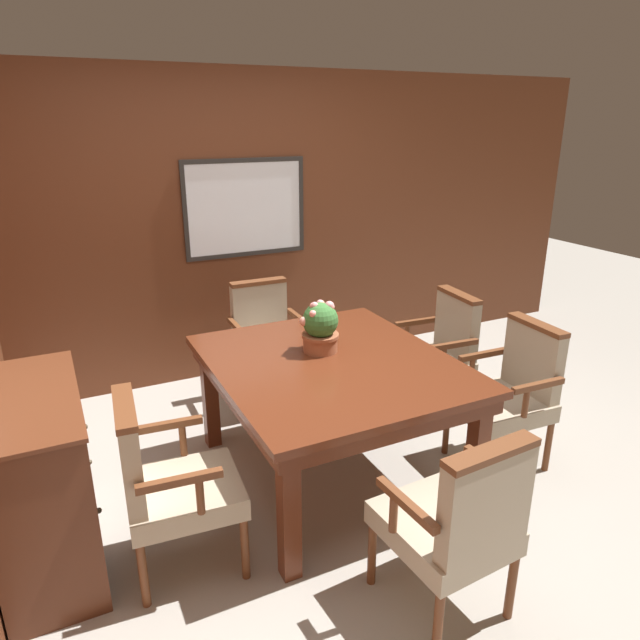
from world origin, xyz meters
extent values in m
plane|color=#A39E93|center=(0.00, 0.00, 0.00)|extent=(14.00, 14.00, 0.00)
cube|color=#5B2D19|center=(0.00, 1.93, 1.23)|extent=(7.20, 0.06, 2.45)
cube|color=white|center=(0.15, 1.89, 1.39)|extent=(0.94, 0.01, 0.71)
cube|color=#282623|center=(0.15, 1.88, 1.76)|extent=(1.01, 0.02, 0.04)
cube|color=#282623|center=(0.15, 1.88, 1.02)|extent=(1.01, 0.02, 0.04)
cube|color=#282623|center=(-0.33, 1.88, 1.39)|extent=(0.04, 0.02, 0.71)
cube|color=#282623|center=(0.64, 1.88, 1.39)|extent=(0.03, 0.02, 0.71)
cube|color=#562614|center=(-0.51, -0.49, 0.36)|extent=(0.09, 0.09, 0.71)
cube|color=#562614|center=(0.60, -0.49, 0.36)|extent=(0.09, 0.09, 0.71)
cube|color=#562614|center=(-0.51, 0.81, 0.36)|extent=(0.09, 0.09, 0.71)
cube|color=#562614|center=(0.60, 0.81, 0.36)|extent=(0.09, 0.09, 0.71)
cube|color=#562614|center=(0.04, 0.16, 0.67)|extent=(1.26, 1.45, 0.09)
cube|color=#562614|center=(0.04, 0.16, 0.74)|extent=(1.32, 1.51, 0.04)
cylinder|color=brown|center=(-0.71, -0.41, 0.17)|extent=(0.04, 0.04, 0.34)
cylinder|color=brown|center=(-0.67, 0.00, 0.17)|extent=(0.04, 0.04, 0.34)
cylinder|color=brown|center=(-1.16, -0.37, 0.17)|extent=(0.04, 0.04, 0.34)
cylinder|color=brown|center=(-1.13, 0.04, 0.17)|extent=(0.04, 0.04, 0.34)
cube|color=tan|center=(-0.92, -0.19, 0.40)|extent=(0.56, 0.51, 0.11)
cube|color=tan|center=(-1.14, -0.17, 0.67)|extent=(0.12, 0.44, 0.43)
cube|color=brown|center=(-1.14, -0.17, 0.90)|extent=(0.13, 0.44, 0.03)
cylinder|color=brown|center=(-0.90, -0.44, 0.54)|extent=(0.04, 0.04, 0.19)
cube|color=brown|center=(-0.98, -0.43, 0.64)|extent=(0.37, 0.07, 0.04)
cylinder|color=brown|center=(-0.86, 0.05, 0.54)|extent=(0.04, 0.04, 0.19)
cube|color=brown|center=(-0.93, 0.06, 0.64)|extent=(0.37, 0.07, 0.04)
cylinder|color=brown|center=(0.82, 0.03, 0.17)|extent=(0.04, 0.04, 0.34)
cylinder|color=brown|center=(0.80, -0.38, 0.17)|extent=(0.04, 0.04, 0.34)
cylinder|color=brown|center=(1.28, 0.01, 0.17)|extent=(0.04, 0.04, 0.34)
cylinder|color=brown|center=(1.26, -0.40, 0.17)|extent=(0.04, 0.04, 0.34)
cube|color=tan|center=(1.04, -0.18, 0.40)|extent=(0.54, 0.50, 0.11)
cube|color=tan|center=(1.26, -0.19, 0.67)|extent=(0.10, 0.44, 0.43)
cube|color=brown|center=(1.26, -0.19, 0.90)|extent=(0.11, 0.44, 0.03)
cylinder|color=brown|center=(1.01, 0.06, 0.54)|extent=(0.04, 0.04, 0.19)
cube|color=brown|center=(1.09, 0.06, 0.64)|extent=(0.37, 0.05, 0.04)
cylinder|color=brown|center=(0.99, -0.42, 0.54)|extent=(0.04, 0.04, 0.19)
cube|color=brown|center=(1.07, -0.43, 0.64)|extent=(0.37, 0.05, 0.04)
cylinder|color=brown|center=(-0.14, 1.00, 0.17)|extent=(0.04, 0.04, 0.34)
cylinder|color=brown|center=(0.28, 0.99, 0.17)|extent=(0.04, 0.04, 0.34)
cylinder|color=brown|center=(-0.13, 1.46, 0.17)|extent=(0.04, 0.04, 0.34)
cylinder|color=brown|center=(0.28, 1.45, 0.17)|extent=(0.04, 0.04, 0.34)
cube|color=tan|center=(0.07, 1.23, 0.40)|extent=(0.48, 0.53, 0.11)
cube|color=tan|center=(0.08, 1.45, 0.67)|extent=(0.43, 0.09, 0.43)
cube|color=brown|center=(0.08, 1.45, 0.90)|extent=(0.43, 0.10, 0.03)
cylinder|color=brown|center=(-0.17, 1.19, 0.54)|extent=(0.04, 0.04, 0.19)
cube|color=brown|center=(-0.17, 1.27, 0.64)|extent=(0.04, 0.36, 0.04)
cylinder|color=brown|center=(0.32, 1.18, 0.54)|extent=(0.04, 0.04, 0.19)
cube|color=brown|center=(0.32, 1.26, 0.64)|extent=(0.04, 0.36, 0.04)
cylinder|color=brown|center=(0.80, 0.75, 0.17)|extent=(0.04, 0.04, 0.34)
cylinder|color=brown|center=(0.77, 0.34, 0.17)|extent=(0.04, 0.04, 0.34)
cylinder|color=brown|center=(1.26, 0.71, 0.17)|extent=(0.04, 0.04, 0.34)
cylinder|color=brown|center=(1.23, 0.30, 0.17)|extent=(0.04, 0.04, 0.34)
cube|color=tan|center=(1.02, 0.52, 0.40)|extent=(0.55, 0.51, 0.11)
cube|color=tan|center=(1.24, 0.51, 0.67)|extent=(0.11, 0.44, 0.43)
cube|color=brown|center=(1.24, 0.51, 0.90)|extent=(0.12, 0.44, 0.03)
cylinder|color=brown|center=(1.00, 0.77, 0.54)|extent=(0.04, 0.04, 0.19)
cube|color=brown|center=(1.08, 0.76, 0.64)|extent=(0.37, 0.06, 0.04)
cylinder|color=brown|center=(0.96, 0.28, 0.54)|extent=(0.04, 0.04, 0.19)
cube|color=brown|center=(1.04, 0.28, 0.64)|extent=(0.37, 0.06, 0.04)
cylinder|color=brown|center=(0.22, -0.68, 0.17)|extent=(0.04, 0.04, 0.34)
cylinder|color=brown|center=(-0.19, -0.71, 0.17)|extent=(0.04, 0.04, 0.34)
cylinder|color=brown|center=(0.25, -1.14, 0.17)|extent=(0.04, 0.04, 0.34)
cylinder|color=brown|center=(-0.16, -1.17, 0.17)|extent=(0.04, 0.04, 0.34)
cube|color=tan|center=(0.03, -0.92, 0.40)|extent=(0.50, 0.55, 0.11)
cube|color=tan|center=(0.05, -1.14, 0.67)|extent=(0.44, 0.11, 0.43)
cube|color=brown|center=(0.05, -1.14, 0.90)|extent=(0.44, 0.11, 0.03)
cylinder|color=brown|center=(0.27, -0.87, 0.54)|extent=(0.04, 0.04, 0.19)
cube|color=brown|center=(0.28, -0.95, 0.64)|extent=(0.06, 0.37, 0.04)
cylinder|color=brown|center=(-0.21, -0.90, 0.54)|extent=(0.04, 0.04, 0.19)
cube|color=brown|center=(-0.21, -0.98, 0.64)|extent=(0.06, 0.37, 0.04)
cylinder|color=#9E5638|center=(0.05, 0.32, 0.81)|extent=(0.20, 0.20, 0.11)
cylinder|color=#9E5638|center=(0.05, 0.32, 0.86)|extent=(0.22, 0.22, 0.02)
sphere|color=#387033|center=(0.05, 0.32, 0.95)|extent=(0.21, 0.21, 0.21)
sphere|color=#FD968B|center=(-0.02, 0.28, 1.01)|extent=(0.04, 0.04, 0.04)
sphere|color=#FDA48A|center=(0.08, 0.37, 1.04)|extent=(0.05, 0.05, 0.05)
sphere|color=pink|center=(0.07, 0.37, 1.04)|extent=(0.05, 0.05, 0.05)
sphere|color=pink|center=(0.11, 0.31, 1.04)|extent=(0.06, 0.06, 0.06)
sphere|color=#E69E91|center=(0.03, 0.42, 0.96)|extent=(0.05, 0.05, 0.05)
sphere|color=pink|center=(0.02, 0.33, 1.05)|extent=(0.05, 0.05, 0.05)
sphere|color=pink|center=(0.11, 0.30, 1.03)|extent=(0.05, 0.05, 0.05)
sphere|color=#FBA496|center=(0.11, 0.40, 0.95)|extent=(0.05, 0.05, 0.05)
sphere|color=#EF9581|center=(-0.05, 0.33, 0.96)|extent=(0.06, 0.06, 0.06)
sphere|color=pink|center=(0.01, 0.33, 1.04)|extent=(0.04, 0.04, 0.04)
cube|color=#512816|center=(-1.51, 0.15, 0.43)|extent=(0.41, 0.98, 0.87)
cube|color=#5B2D19|center=(-1.51, 0.15, 0.88)|extent=(0.43, 1.00, 0.02)
sphere|color=#4C422D|center=(-1.30, 0.15, 0.68)|extent=(0.03, 0.03, 0.03)
sphere|color=#4C422D|center=(-1.30, -0.07, 0.35)|extent=(0.03, 0.03, 0.03)
sphere|color=#4C422D|center=(-1.30, 0.37, 0.35)|extent=(0.03, 0.03, 0.03)
camera|label=1|loc=(-1.34, -2.51, 2.07)|focal=32.00mm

